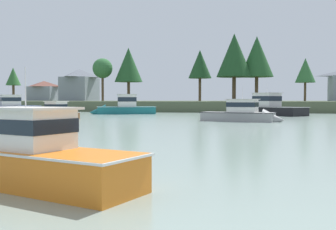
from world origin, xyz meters
TOP-DOWN VIEW (x-y plane):
  - far_shore_bank at (0.00, 85.38)m, footprint 167.79×54.34m
  - cruiser_grey at (9.65, 33.59)m, footprint 8.01×3.74m
  - cruiser_orange at (4.78, 4.17)m, footprint 6.57×3.53m
  - cruiser_navy at (-26.07, 48.72)m, footprint 8.42×8.67m
  - dinghy_red at (-5.75, 21.88)m, footprint 2.32×3.83m
  - cruiser_teal at (-8.23, 49.69)m, footprint 9.64×5.74m
  - cruiser_black at (11.81, 50.36)m, footprint 9.79×9.38m
  - cruiser_wood at (-9.13, 33.12)m, footprint 2.86×6.73m
  - shore_tree_right_mid at (-36.82, 67.10)m, footprint 2.90×2.90m
  - shore_tree_right at (-25.04, 85.46)m, footprint 4.76×4.76m
  - shore_tree_far_left at (6.36, 78.84)m, footprint 7.29×7.29m
  - shore_tree_left_mid at (-18.97, 86.79)m, footprint 6.67×6.67m
  - shore_tree_inland_c at (-1.17, 82.10)m, footprint 5.03×5.03m
  - shore_tree_inland_b at (20.80, 82.60)m, footprint 4.12×4.12m
  - shore_tree_inland_a at (10.91, 80.67)m, footprint 6.91×6.91m
  - cottage_behind_trees at (-33.66, 91.34)m, footprint 7.68×10.42m
  - cottage_eastern at (-47.10, 97.24)m, footprint 7.63×7.24m

SIDE VIEW (x-z plane):
  - dinghy_red at x=-5.75m, z-range -0.13..0.40m
  - cruiser_wood at x=-9.13m, z-range -1.38..2.20m
  - cruiser_orange at x=4.78m, z-range -1.25..2.10m
  - cruiser_grey at x=9.65m, z-range -1.53..2.54m
  - cruiser_navy at x=-26.07m, z-range -1.92..3.16m
  - cruiser_teal at x=-8.23m, z-range -1.83..3.08m
  - cruiser_black at x=11.81m, z-range -2.10..3.36m
  - far_shore_bank at x=0.00m, z-range 0.00..1.77m
  - cottage_eastern at x=-47.10m, z-range 1.86..7.39m
  - cottage_behind_trees at x=-33.66m, z-range 1.90..10.06m
  - shore_tree_right_mid at x=-36.82m, z-range 3.27..9.98m
  - shore_tree_inland_b at x=20.80m, z-range 3.65..12.55m
  - shore_tree_right at x=-25.04m, z-range 4.38..14.54m
  - shore_tree_inland_c at x=-1.17m, z-range 4.19..15.32m
  - shore_tree_left_mid at x=-18.97m, z-range 4.00..16.69m
  - shore_tree_inland_a at x=10.91m, z-range 4.24..17.72m
  - shore_tree_far_left at x=6.36m, z-range 4.21..18.09m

